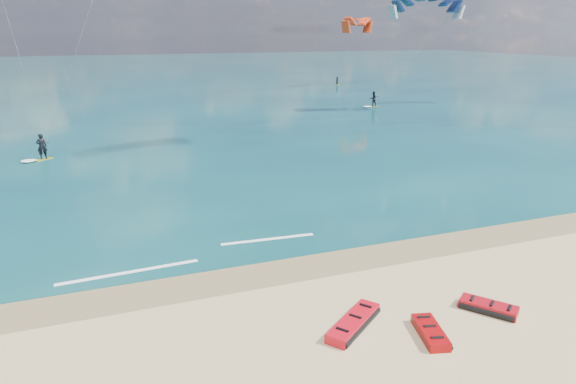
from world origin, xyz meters
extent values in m
plane|color=tan|center=(0.00, 40.00, 0.00)|extent=(320.00, 320.00, 0.00)
cube|color=brown|center=(0.00, 3.00, 0.00)|extent=(320.00, 2.40, 0.01)
cube|color=#0B373D|center=(0.00, 104.00, 0.02)|extent=(320.00, 200.00, 0.04)
cube|color=yellow|center=(-8.46, 27.36, 0.07)|extent=(1.46, 1.28, 0.07)
imported|color=black|center=(-8.46, 27.36, 1.09)|extent=(0.75, 0.53, 1.98)
cylinder|color=black|center=(-8.13, 27.03, 1.37)|extent=(0.50, 0.41, 0.04)
cube|color=gold|center=(29.61, 43.63, 0.07)|extent=(1.54, 0.70, 0.07)
imported|color=black|center=(29.61, 43.63, 1.04)|extent=(0.96, 0.77, 1.89)
cylinder|color=black|center=(29.94, 43.30, 1.37)|extent=(0.60, 0.14, 0.04)
cube|color=white|center=(-3.69, 5.00, 0.04)|extent=(5.74, 0.55, 0.01)
cube|color=white|center=(2.79, 6.30, 0.04)|extent=(4.54, 0.57, 0.01)
camera|label=1|loc=(-4.27, -15.30, 9.63)|focal=32.00mm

